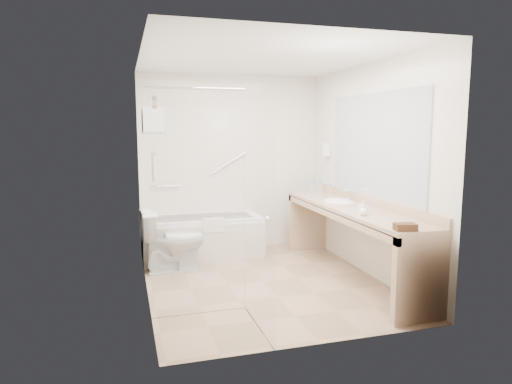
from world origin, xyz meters
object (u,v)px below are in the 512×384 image
object	(u,v)px
vanity_counter	(351,224)
water_bottle_left	(320,190)
amenity_basket	(405,227)
toilet	(173,241)
bathtub	(202,237)

from	to	relation	value
vanity_counter	water_bottle_left	world-z (taller)	water_bottle_left
amenity_basket	water_bottle_left	distance (m)	2.08
vanity_counter	toilet	distance (m)	2.17
amenity_basket	water_bottle_left	xyz separation A→B (m)	(0.11, 2.07, 0.06)
toilet	amenity_basket	xyz separation A→B (m)	(1.83, -2.10, 0.50)
amenity_basket	water_bottle_left	bearing A→B (deg)	86.88
vanity_counter	toilet	world-z (taller)	vanity_counter
bathtub	amenity_basket	bearing A→B (deg)	-62.33
vanity_counter	water_bottle_left	xyz separation A→B (m)	(-0.03, 0.82, 0.30)
vanity_counter	water_bottle_left	distance (m)	0.88
bathtub	vanity_counter	size ratio (longest dim) A/B	0.59
vanity_counter	amenity_basket	size ratio (longest dim) A/B	14.37
bathtub	amenity_basket	world-z (taller)	amenity_basket
water_bottle_left	bathtub	bearing A→B (deg)	159.34
bathtub	toilet	world-z (taller)	toilet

